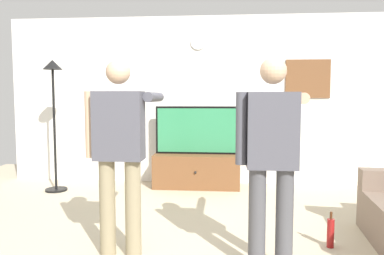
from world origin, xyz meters
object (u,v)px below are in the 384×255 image
(floor_lamp, at_px, (53,98))
(beverage_bottle, at_px, (331,233))
(framed_picture, at_px, (308,79))
(person_standing_nearer_lamp, at_px, (120,146))
(tv_stand, at_px, (197,170))
(wall_clock, at_px, (198,42))
(person_standing_nearer_couch, at_px, (272,152))
(television, at_px, (197,130))

(floor_lamp, height_order, beverage_bottle, floor_lamp)
(floor_lamp, distance_m, beverage_bottle, 4.14)
(framed_picture, relative_size, person_standing_nearer_lamp, 0.40)
(tv_stand, relative_size, wall_clock, 5.41)
(floor_lamp, xyz_separation_m, beverage_bottle, (3.51, -1.80, -1.25))
(person_standing_nearer_couch, distance_m, beverage_bottle, 1.14)
(tv_stand, xyz_separation_m, framed_picture, (1.73, 0.30, 1.43))
(person_standing_nearer_couch, xyz_separation_m, beverage_bottle, (0.62, 0.49, -0.83))
(beverage_bottle, bearing_deg, floor_lamp, 152.92)
(television, distance_m, wall_clock, 1.42)
(television, distance_m, beverage_bottle, 2.78)
(framed_picture, height_order, person_standing_nearer_lamp, framed_picture)
(framed_picture, bearing_deg, person_standing_nearer_lamp, -127.96)
(floor_lamp, relative_size, person_standing_nearer_couch, 1.14)
(television, xyz_separation_m, framed_picture, (1.73, 0.25, 0.80))
(floor_lamp, bearing_deg, wall_clock, 19.02)
(person_standing_nearer_couch, relative_size, beverage_bottle, 5.03)
(wall_clock, distance_m, person_standing_nearer_couch, 3.38)
(television, height_order, beverage_bottle, television)
(television, relative_size, person_standing_nearer_couch, 0.75)
(wall_clock, relative_size, floor_lamp, 0.13)
(wall_clock, distance_m, person_standing_nearer_lamp, 3.16)
(tv_stand, distance_m, beverage_bottle, 2.64)
(floor_lamp, bearing_deg, person_standing_nearer_couch, -38.27)
(wall_clock, xyz_separation_m, person_standing_nearer_lamp, (-0.49, -2.83, -1.30))
(television, bearing_deg, floor_lamp, -167.16)
(framed_picture, distance_m, person_standing_nearer_couch, 3.23)
(floor_lamp, relative_size, person_standing_nearer_lamp, 1.13)
(floor_lamp, relative_size, beverage_bottle, 5.70)
(television, bearing_deg, tv_stand, -90.00)
(person_standing_nearer_lamp, height_order, beverage_bottle, person_standing_nearer_lamp)
(television, height_order, framed_picture, framed_picture)
(television, relative_size, person_standing_nearer_lamp, 0.75)
(television, bearing_deg, framed_picture, 8.20)
(television, xyz_separation_m, beverage_bottle, (1.42, -2.27, -0.75))
(floor_lamp, xyz_separation_m, person_standing_nearer_lamp, (1.60, -2.11, -0.41))
(wall_clock, relative_size, framed_picture, 0.36)
(framed_picture, xyz_separation_m, beverage_bottle, (-0.30, -2.52, -1.55))
(person_standing_nearer_lamp, distance_m, person_standing_nearer_couch, 1.30)
(framed_picture, height_order, beverage_bottle, framed_picture)
(framed_picture, bearing_deg, tv_stand, -170.30)
(wall_clock, bearing_deg, person_standing_nearer_couch, -74.99)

